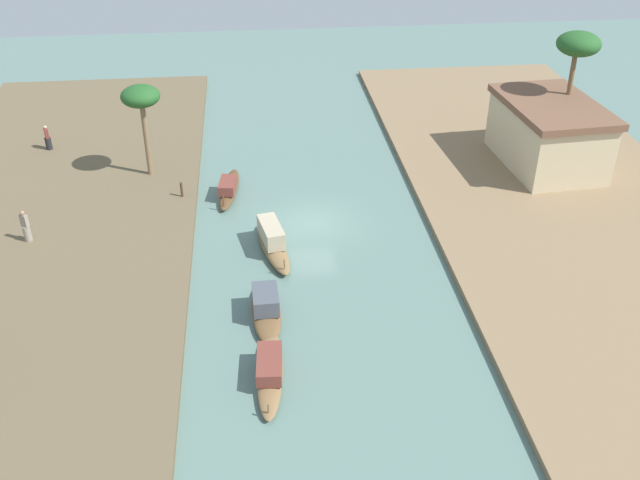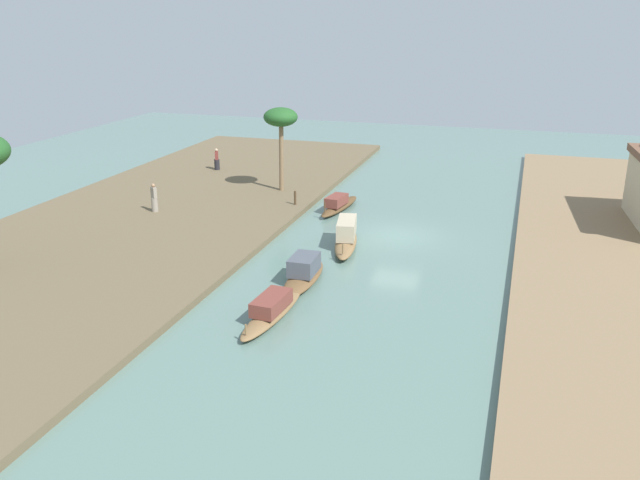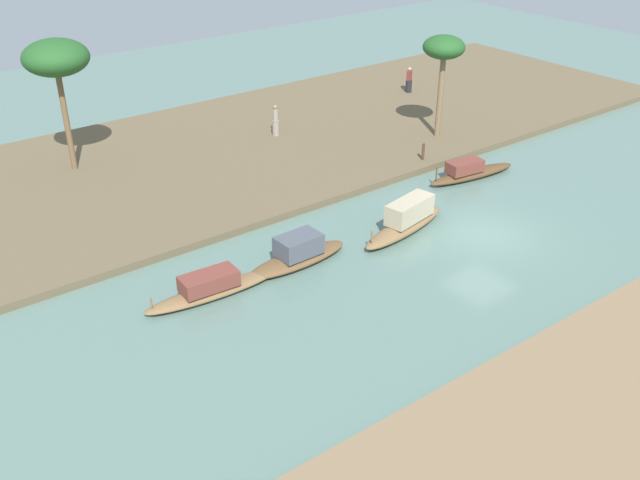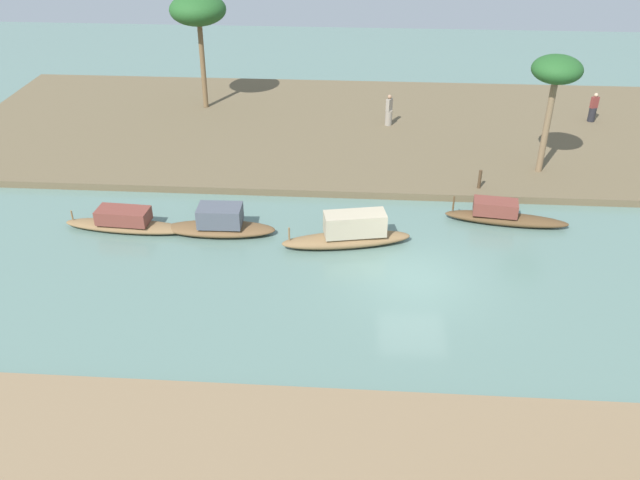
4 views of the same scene
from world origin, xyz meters
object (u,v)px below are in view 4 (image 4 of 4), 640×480
object	(u,v)px
sampan_foreground	(220,224)
sampan_upstream_small	(503,215)
sampan_near_left_bank	(350,233)
person_by_mooring	(389,113)
person_on_near_bank	(593,110)
mooring_post	(480,179)
palm_tree_left_near	(556,73)
sampan_downstream_large	(126,222)
palm_tree_left_far	(198,11)

from	to	relation	value
sampan_foreground	sampan_upstream_small	xyz separation A→B (m)	(-11.27, -1.62, -0.08)
sampan_near_left_bank	person_by_mooring	size ratio (longest dim) A/B	3.06
person_on_near_bank	sampan_foreground	bearing A→B (deg)	-166.20
mooring_post	palm_tree_left_near	xyz separation A→B (m)	(-2.99, -1.97, 4.15)
sampan_near_left_bank	person_on_near_bank	bearing A→B (deg)	-144.84
sampan_downstream_large	mooring_post	world-z (taller)	mooring_post
person_by_mooring	sampan_downstream_large	bearing A→B (deg)	-11.75
sampan_foreground	palm_tree_left_far	bearing A→B (deg)	-77.11
mooring_post	person_by_mooring	bearing A→B (deg)	-62.39
mooring_post	palm_tree_left_far	distance (m)	17.68
palm_tree_left_near	person_on_near_bank	bearing A→B (deg)	-122.04
sampan_upstream_small	palm_tree_left_far	size ratio (longest dim) A/B	0.80
palm_tree_left_far	palm_tree_left_near	bearing A→B (deg)	156.29
sampan_upstream_small	mooring_post	bearing A→B (deg)	-68.58
sampan_upstream_small	mooring_post	xyz separation A→B (m)	(0.63, -2.53, 0.38)
sampan_foreground	palm_tree_left_near	distance (m)	15.59
palm_tree_left_far	sampan_foreground	bearing A→B (deg)	104.29
sampan_near_left_bank	palm_tree_left_far	distance (m)	17.33
sampan_near_left_bank	palm_tree_left_near	xyz separation A→B (m)	(-8.50, -6.65, 4.36)
sampan_upstream_small	person_on_near_bank	world-z (taller)	person_on_near_bank
person_on_near_bank	palm_tree_left_near	bearing A→B (deg)	-143.89
sampan_foreground	sampan_upstream_small	distance (m)	11.38
sampan_upstream_small	person_by_mooring	size ratio (longest dim) A/B	2.99
sampan_downstream_large	mooring_post	xyz separation A→B (m)	(-14.41, -4.13, 0.38)
sampan_near_left_bank	person_on_near_bank	xyz separation A→B (m)	(-12.64, -13.27, 0.42)
sampan_foreground	mooring_post	xyz separation A→B (m)	(-10.64, -4.15, 0.30)
palm_tree_left_near	person_by_mooring	bearing A→B (deg)	-38.00
person_by_mooring	mooring_post	world-z (taller)	person_by_mooring
sampan_upstream_small	palm_tree_left_near	bearing A→B (deg)	-110.20
sampan_near_left_bank	mooring_post	bearing A→B (deg)	-150.87
person_on_near_bank	person_by_mooring	size ratio (longest dim) A/B	0.94
sampan_upstream_small	palm_tree_left_far	bearing A→B (deg)	-31.72
sampan_upstream_small	sampan_downstream_large	bearing A→B (deg)	13.53
sampan_downstream_large	palm_tree_left_near	size ratio (longest dim) A/B	0.97
sampan_downstream_large	person_on_near_bank	distance (m)	25.04
sampan_downstream_large	sampan_near_left_bank	xyz separation A→B (m)	(-8.91, 0.55, 0.17)
mooring_post	sampan_near_left_bank	bearing A→B (deg)	40.36
person_on_near_bank	palm_tree_left_near	distance (m)	8.75
sampan_near_left_bank	palm_tree_left_near	size ratio (longest dim) A/B	0.96
person_on_near_bank	person_by_mooring	bearing A→B (deg)	165.00
sampan_downstream_large	sampan_foreground	bearing A→B (deg)	-176.61
palm_tree_left_near	palm_tree_left_far	xyz separation A→B (m)	(17.10, -7.51, 0.71)
sampan_near_left_bank	person_on_near_bank	distance (m)	18.33
person_by_mooring	palm_tree_left_near	distance (m)	9.46
person_by_mooring	palm_tree_left_near	world-z (taller)	palm_tree_left_near
sampan_upstream_small	palm_tree_left_near	xyz separation A→B (m)	(-2.36, -4.50, 4.53)
sampan_upstream_small	person_on_near_bank	distance (m)	12.90
sampan_foreground	sampan_near_left_bank	distance (m)	5.16
sampan_downstream_large	sampan_upstream_small	xyz separation A→B (m)	(-15.04, -1.60, 0.01)
mooring_post	palm_tree_left_far	bearing A→B (deg)	-33.90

